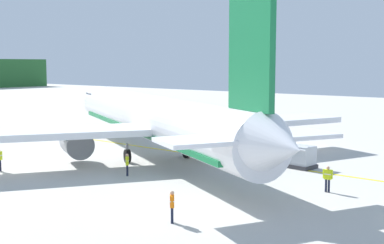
# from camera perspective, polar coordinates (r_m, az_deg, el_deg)

# --- Properties ---
(airliner_foreground) EXTENTS (32.68, 38.68, 11.90)m
(airliner_foreground) POSITION_cam_1_polar(r_m,az_deg,el_deg) (42.99, -4.33, 0.38)
(airliner_foreground) COLOR white
(airliner_foreground) RESTS_ON ground
(cargo_container_near) EXTENTS (1.89, 1.89, 1.86)m
(cargo_container_near) POSITION_cam_1_polar(r_m,az_deg,el_deg) (40.05, 12.25, -3.84)
(cargo_container_near) COLOR #333338
(cargo_container_near) RESTS_ON ground
(crew_loader_left) EXTENTS (0.49, 0.47, 1.66)m
(crew_loader_left) POSITION_cam_1_polar(r_m,az_deg,el_deg) (25.95, -2.24, -9.14)
(crew_loader_left) COLOR #191E33
(crew_loader_left) RESTS_ON ground
(crew_loader_right) EXTENTS (0.30, 0.62, 1.65)m
(crew_loader_right) POSITION_cam_1_polar(r_m,az_deg,el_deg) (33.04, 14.92, -5.94)
(crew_loader_right) COLOR #191E33
(crew_loader_right) RESTS_ON ground
(crew_supervisor) EXTENTS (0.48, 0.48, 1.60)m
(crew_supervisor) POSITION_cam_1_polar(r_m,az_deg,el_deg) (36.84, -7.25, -4.55)
(crew_supervisor) COLOR #191E33
(crew_supervisor) RESTS_ON ground
(apron_guide_line) EXTENTS (0.30, 60.00, 0.01)m
(apron_guide_line) POSITION_cam_1_polar(r_m,az_deg,el_deg) (43.44, 3.40, -4.06)
(apron_guide_line) COLOR yellow
(apron_guide_line) RESTS_ON ground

